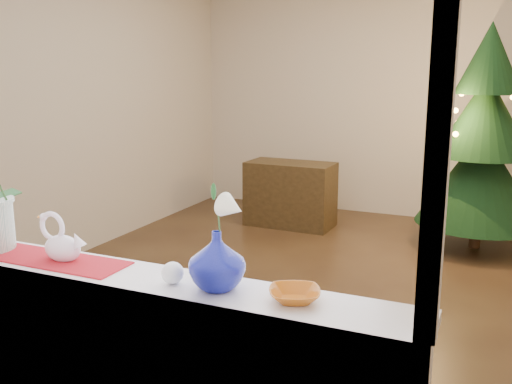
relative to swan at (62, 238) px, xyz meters
The scene contains 14 objects.
ground 2.58m from the swan, 82.72° to the left, with size 5.00×5.00×0.00m, color #322014.
wall_back 4.88m from the swan, 86.45° to the left, with size 4.50×0.10×2.70m, color beige.
wall_front 0.47m from the swan, 25.15° to the right, with size 4.50×0.10×2.70m, color beige.
wall_left 3.08m from the swan, 129.57° to the left, with size 0.10×5.00×2.70m, color beige.
windowsill 0.32m from the swan, ahead, with size 2.20×0.26×0.04m, color white.
window_frame 0.76m from the swan, 20.30° to the right, with size 2.22×0.06×1.60m, color white, non-canonical shape.
runner 0.12m from the swan, behind, with size 0.70×0.20×0.01m, color maroon.
swan is the anchor object (origin of this frame).
blue_vase 0.68m from the swan, ahead, with size 0.22×0.22×0.23m, color navy.
lily 0.72m from the swan, ahead, with size 0.13×0.07×0.17m, color white, non-canonical shape.
paperweight 0.52m from the swan, ahead, with size 0.08×0.08×0.08m, color white.
amber_dish 0.96m from the swan, ahead, with size 0.14×0.14×0.04m, color #AF5812.
xmas_tree 4.15m from the swan, 71.16° to the left, with size 1.13×1.13×2.06m, color black, non-canonical shape.
side_table 4.04m from the swan, 97.64° to the left, with size 0.91×0.46×0.69m, color black.
Camera 1 is at (1.24, -3.98, 1.65)m, focal length 40.00 mm.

